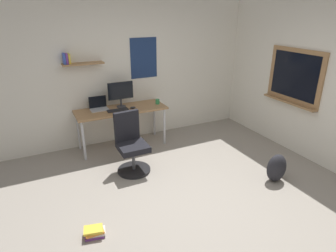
# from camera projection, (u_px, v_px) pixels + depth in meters

# --- Properties ---
(ground_plane) EXTENTS (5.20, 5.20, 0.00)m
(ground_plane) POSITION_uv_depth(u_px,v_px,m) (193.00, 203.00, 3.87)
(ground_plane) COLOR gray
(ground_plane) RESTS_ON ground
(wall_back) EXTENTS (5.00, 0.30, 2.60)m
(wall_back) POSITION_uv_depth(u_px,v_px,m) (129.00, 72.00, 5.42)
(wall_back) COLOR silver
(wall_back) RESTS_ON ground
(wall_right) EXTENTS (0.22, 5.00, 2.60)m
(wall_right) POSITION_uv_depth(u_px,v_px,m) (334.00, 87.00, 4.39)
(wall_right) COLOR silver
(wall_right) RESTS_ON ground
(desk) EXTENTS (1.61, 0.60, 0.74)m
(desk) POSITION_uv_depth(u_px,v_px,m) (121.00, 113.00, 5.22)
(desk) COLOR #997047
(desk) RESTS_ON ground
(office_chair) EXTENTS (0.52, 0.52, 0.95)m
(office_chair) POSITION_uv_depth(u_px,v_px,m) (131.00, 147.00, 4.53)
(office_chair) COLOR black
(office_chair) RESTS_ON ground
(laptop) EXTENTS (0.31, 0.21, 0.23)m
(laptop) POSITION_uv_depth(u_px,v_px,m) (99.00, 106.00, 5.14)
(laptop) COLOR #ADAFB5
(laptop) RESTS_ON desk
(monitor_primary) EXTENTS (0.46, 0.17, 0.46)m
(monitor_primary) POSITION_uv_depth(u_px,v_px,m) (121.00, 93.00, 5.19)
(monitor_primary) COLOR #38383D
(monitor_primary) RESTS_ON desk
(keyboard) EXTENTS (0.37, 0.13, 0.02)m
(keyboard) POSITION_uv_depth(u_px,v_px,m) (118.00, 110.00, 5.09)
(keyboard) COLOR black
(keyboard) RESTS_ON desk
(computer_mouse) EXTENTS (0.10, 0.06, 0.03)m
(computer_mouse) POSITION_uv_depth(u_px,v_px,m) (133.00, 108.00, 5.20)
(computer_mouse) COLOR #262628
(computer_mouse) RESTS_ON desk
(coffee_mug) EXTENTS (0.08, 0.08, 0.09)m
(coffee_mug) POSITION_uv_depth(u_px,v_px,m) (158.00, 102.00, 5.44)
(coffee_mug) COLOR #338C4C
(coffee_mug) RESTS_ON desk
(backpack) EXTENTS (0.32, 0.22, 0.44)m
(backpack) POSITION_uv_depth(u_px,v_px,m) (276.00, 168.00, 4.29)
(backpack) COLOR #232328
(backpack) RESTS_ON ground
(book_stack_on_floor) EXTENTS (0.27, 0.20, 0.11)m
(book_stack_on_floor) POSITION_uv_depth(u_px,v_px,m) (94.00, 232.00, 3.30)
(book_stack_on_floor) COLOR #7A3D99
(book_stack_on_floor) RESTS_ON ground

